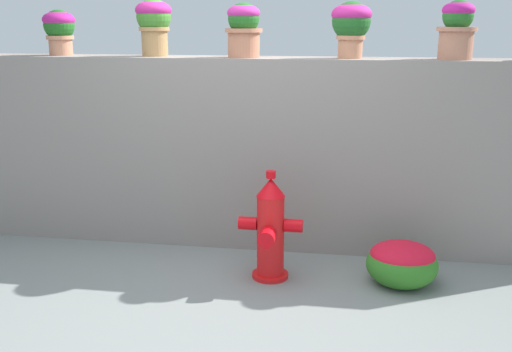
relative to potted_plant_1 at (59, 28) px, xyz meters
The scene contains 9 objects.
ground_plane 2.66m from the potted_plant_1, 35.94° to the right, with size 24.00×24.00×0.00m, color gray.
stone_wall 1.89m from the potted_plant_1, ahead, with size 5.39×0.40×1.55m, color gray.
potted_plant_1 is the anchor object (origin of this frame).
potted_plant_2 0.81m from the potted_plant_1, ahead, with size 0.29×0.29×0.45m.
potted_plant_3 1.56m from the potted_plant_1, ahead, with size 0.29×0.29×0.42m.
potted_plant_4 2.38m from the potted_plant_1, ahead, with size 0.31×0.31×0.42m.
potted_plant_5 3.16m from the potted_plant_1, ahead, with size 0.29×0.29×0.43m.
fire_hydrant 2.45m from the potted_plant_1, 21.15° to the right, with size 0.47×0.38×0.81m.
flower_bush_left 3.31m from the potted_plant_1, 13.74° to the right, with size 0.51×0.46×0.33m.
Camera 1 is at (0.79, -3.54, 1.85)m, focal length 41.37 mm.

